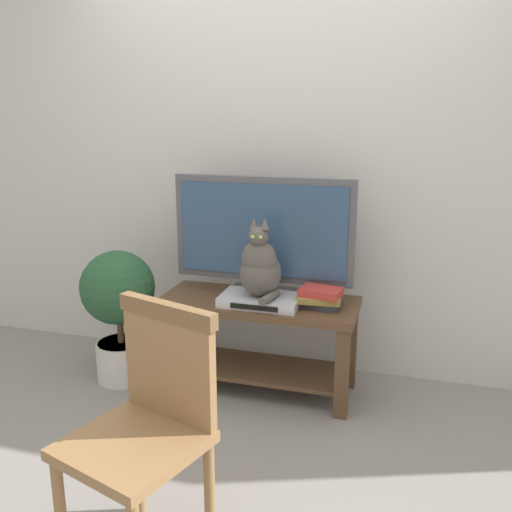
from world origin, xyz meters
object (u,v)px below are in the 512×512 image
object	(u,v)px
tv	(263,234)
book_stack	(320,298)
potted_plant	(119,304)
cat	(261,267)
wooden_chair	(149,416)
tv_stand	(258,329)
media_box	(261,300)

from	to	relation	value
tv	book_stack	bearing A→B (deg)	-18.67
potted_plant	tv	bearing A→B (deg)	13.98
cat	potted_plant	world-z (taller)	cat
tv	wooden_chair	xyz separation A→B (m)	(-0.03, -1.37, -0.36)
tv_stand	tv	xyz separation A→B (m)	(0.00, 0.09, 0.53)
wooden_chair	tv	bearing A→B (deg)	88.84
tv_stand	media_box	size ratio (longest dim) A/B	2.56
tv_stand	media_box	world-z (taller)	media_box
tv	potted_plant	bearing A→B (deg)	-166.02
tv	potted_plant	xyz separation A→B (m)	(-0.82, -0.20, -0.43)
media_box	book_stack	bearing A→B (deg)	8.27
cat	wooden_chair	world-z (taller)	cat
cat	book_stack	size ratio (longest dim) A/B	1.76
cat	potted_plant	xyz separation A→B (m)	(-0.86, -0.03, -0.28)
tv_stand	media_box	distance (m)	0.22
tv_stand	potted_plant	distance (m)	0.83
tv	tv_stand	bearing A→B (deg)	-90.01
media_box	potted_plant	size ratio (longest dim) A/B	0.54
wooden_chair	book_stack	distance (m)	1.31
tv	cat	bearing A→B (deg)	-77.92
wooden_chair	book_stack	xyz separation A→B (m)	(0.38, 1.25, 0.06)
tv	cat	xyz separation A→B (m)	(0.04, -0.18, -0.14)
media_box	book_stack	distance (m)	0.32
tv	potted_plant	world-z (taller)	tv
tv_stand	book_stack	size ratio (longest dim) A/B	4.47
cat	potted_plant	size ratio (longest dim) A/B	0.55
media_box	potted_plant	xyz separation A→B (m)	(-0.86, -0.04, -0.09)
book_stack	cat	bearing A→B (deg)	-169.60
wooden_chair	potted_plant	xyz separation A→B (m)	(-0.79, 1.16, -0.07)
tv_stand	potted_plant	world-z (taller)	potted_plant
tv_stand	media_box	xyz separation A→B (m)	(0.04, -0.07, 0.20)
tv_stand	wooden_chair	distance (m)	1.29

